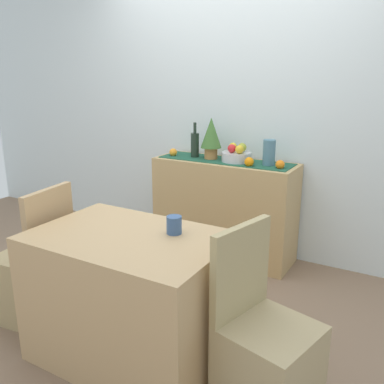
{
  "coord_description": "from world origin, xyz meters",
  "views": [
    {
      "loc": [
        1.52,
        -2.19,
        1.57
      ],
      "look_at": [
        0.06,
        0.34,
        0.73
      ],
      "focal_mm": 38.91,
      "sensor_mm": 36.0,
      "label": 1
    }
  ],
  "objects_px": {
    "chair_by_corner": "(266,360)",
    "chair_near_window": "(36,280)",
    "fruit_bowl": "(236,157)",
    "coffee_cup": "(174,225)",
    "sideboard_console": "(224,209)",
    "ceramic_vase": "(269,153)",
    "potted_plant": "(211,136)",
    "dining_table": "(131,297)",
    "wine_bottle": "(195,144)"
  },
  "relations": [
    {
      "from": "fruit_bowl",
      "to": "dining_table",
      "type": "height_order",
      "value": "fruit_bowl"
    },
    {
      "from": "fruit_bowl",
      "to": "chair_by_corner",
      "type": "relative_size",
      "value": 0.27
    },
    {
      "from": "coffee_cup",
      "to": "chair_by_corner",
      "type": "distance_m",
      "value": 0.8
    },
    {
      "from": "sideboard_console",
      "to": "coffee_cup",
      "type": "bearing_deg",
      "value": -75.45
    },
    {
      "from": "fruit_bowl",
      "to": "ceramic_vase",
      "type": "height_order",
      "value": "ceramic_vase"
    },
    {
      "from": "fruit_bowl",
      "to": "chair_by_corner",
      "type": "bearing_deg",
      "value": -60.71
    },
    {
      "from": "fruit_bowl",
      "to": "wine_bottle",
      "type": "height_order",
      "value": "wine_bottle"
    },
    {
      "from": "ceramic_vase",
      "to": "dining_table",
      "type": "xyz_separation_m",
      "value": [
        -0.23,
        -1.5,
        -0.59
      ]
    },
    {
      "from": "ceramic_vase",
      "to": "sideboard_console",
      "type": "bearing_deg",
      "value": 180.0
    },
    {
      "from": "ceramic_vase",
      "to": "chair_by_corner",
      "type": "bearing_deg",
      "value": -69.45
    },
    {
      "from": "sideboard_console",
      "to": "potted_plant",
      "type": "bearing_deg",
      "value": 180.0
    },
    {
      "from": "sideboard_console",
      "to": "potted_plant",
      "type": "relative_size",
      "value": 3.43
    },
    {
      "from": "sideboard_console",
      "to": "chair_by_corner",
      "type": "relative_size",
      "value": 1.35
    },
    {
      "from": "wine_bottle",
      "to": "chair_by_corner",
      "type": "xyz_separation_m",
      "value": [
        1.24,
        -1.5,
        -0.7
      ]
    },
    {
      "from": "potted_plant",
      "to": "chair_by_corner",
      "type": "distance_m",
      "value": 2.01
    },
    {
      "from": "ceramic_vase",
      "to": "dining_table",
      "type": "bearing_deg",
      "value": -98.59
    },
    {
      "from": "wine_bottle",
      "to": "chair_by_corner",
      "type": "distance_m",
      "value": 2.07
    },
    {
      "from": "chair_near_window",
      "to": "chair_by_corner",
      "type": "bearing_deg",
      "value": 0.07
    },
    {
      "from": "fruit_bowl",
      "to": "wine_bottle",
      "type": "distance_m",
      "value": 0.4
    },
    {
      "from": "ceramic_vase",
      "to": "chair_near_window",
      "type": "height_order",
      "value": "ceramic_vase"
    },
    {
      "from": "chair_near_window",
      "to": "chair_by_corner",
      "type": "relative_size",
      "value": 1.0
    },
    {
      "from": "ceramic_vase",
      "to": "coffee_cup",
      "type": "xyz_separation_m",
      "value": [
        -0.03,
        -1.36,
        -0.17
      ]
    },
    {
      "from": "chair_by_corner",
      "to": "chair_near_window",
      "type": "bearing_deg",
      "value": -179.93
    },
    {
      "from": "fruit_bowl",
      "to": "chair_by_corner",
      "type": "distance_m",
      "value": 1.83
    },
    {
      "from": "fruit_bowl",
      "to": "potted_plant",
      "type": "distance_m",
      "value": 0.29
    },
    {
      "from": "coffee_cup",
      "to": "chair_by_corner",
      "type": "height_order",
      "value": "chair_by_corner"
    },
    {
      "from": "coffee_cup",
      "to": "chair_near_window",
      "type": "relative_size",
      "value": 0.11
    },
    {
      "from": "potted_plant",
      "to": "dining_table",
      "type": "distance_m",
      "value": 1.68
    },
    {
      "from": "potted_plant",
      "to": "coffee_cup",
      "type": "height_order",
      "value": "potted_plant"
    },
    {
      "from": "potted_plant",
      "to": "chair_by_corner",
      "type": "xyz_separation_m",
      "value": [
        1.08,
        -1.5,
        -0.79
      ]
    },
    {
      "from": "fruit_bowl",
      "to": "coffee_cup",
      "type": "relative_size",
      "value": 2.55
    },
    {
      "from": "ceramic_vase",
      "to": "chair_near_window",
      "type": "relative_size",
      "value": 0.23
    },
    {
      "from": "ceramic_vase",
      "to": "coffee_cup",
      "type": "distance_m",
      "value": 1.37
    },
    {
      "from": "sideboard_console",
      "to": "fruit_bowl",
      "type": "bearing_deg",
      "value": 0.0
    },
    {
      "from": "dining_table",
      "to": "chair_by_corner",
      "type": "relative_size",
      "value": 1.17
    },
    {
      "from": "sideboard_console",
      "to": "wine_bottle",
      "type": "xyz_separation_m",
      "value": [
        -0.29,
        0.0,
        0.54
      ]
    },
    {
      "from": "coffee_cup",
      "to": "wine_bottle",
      "type": "bearing_deg",
      "value": 115.39
    },
    {
      "from": "sideboard_console",
      "to": "wine_bottle",
      "type": "height_order",
      "value": "wine_bottle"
    },
    {
      "from": "sideboard_console",
      "to": "chair_near_window",
      "type": "height_order",
      "value": "chair_near_window"
    },
    {
      "from": "dining_table",
      "to": "coffee_cup",
      "type": "height_order",
      "value": "coffee_cup"
    },
    {
      "from": "chair_near_window",
      "to": "fruit_bowl",
      "type": "bearing_deg",
      "value": 63.86
    },
    {
      "from": "fruit_bowl",
      "to": "sideboard_console",
      "type": "bearing_deg",
      "value": 180.0
    },
    {
      "from": "chair_near_window",
      "to": "ceramic_vase",
      "type": "bearing_deg",
      "value": 55.92
    },
    {
      "from": "dining_table",
      "to": "chair_by_corner",
      "type": "bearing_deg",
      "value": 0.29
    },
    {
      "from": "coffee_cup",
      "to": "chair_near_window",
      "type": "bearing_deg",
      "value": -171.88
    },
    {
      "from": "wine_bottle",
      "to": "chair_near_window",
      "type": "distance_m",
      "value": 1.69
    },
    {
      "from": "sideboard_console",
      "to": "chair_by_corner",
      "type": "distance_m",
      "value": 1.78
    },
    {
      "from": "fruit_bowl",
      "to": "chair_by_corner",
      "type": "xyz_separation_m",
      "value": [
        0.84,
        -1.5,
        -0.63
      ]
    },
    {
      "from": "ceramic_vase",
      "to": "chair_near_window",
      "type": "bearing_deg",
      "value": -124.08
    },
    {
      "from": "ceramic_vase",
      "to": "wine_bottle",
      "type": "bearing_deg",
      "value": 180.0
    }
  ]
}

